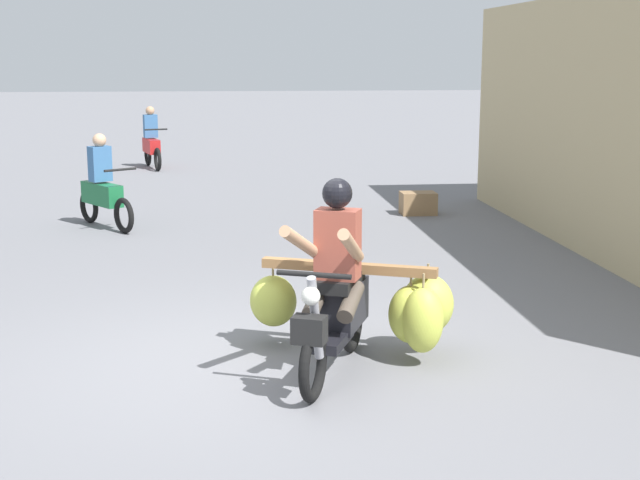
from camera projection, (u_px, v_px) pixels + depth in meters
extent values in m
plane|color=slate|center=(236.00, 364.00, 7.51)|extent=(120.00, 120.00, 0.00)
torus|color=black|center=(313.00, 365.00, 6.65)|extent=(0.29, 0.55, 0.56)
torus|color=black|center=(352.00, 320.00, 7.78)|extent=(0.29, 0.55, 0.56)
cube|color=black|center=(331.00, 340.00, 7.11)|extent=(0.43, 0.61, 0.08)
cube|color=black|center=(344.00, 304.00, 7.46)|extent=(0.50, 0.70, 0.36)
cube|color=black|center=(341.00, 281.00, 7.34)|extent=(0.47, 0.65, 0.10)
cylinder|color=gray|center=(315.00, 318.00, 6.64)|extent=(0.17, 0.29, 0.69)
cylinder|color=black|center=(314.00, 275.00, 6.53)|extent=(0.53, 0.25, 0.04)
sphere|color=silver|center=(311.00, 296.00, 6.49)|extent=(0.14, 0.14, 0.14)
cube|color=black|center=(309.00, 330.00, 6.50)|extent=(0.28, 0.24, 0.20)
cube|color=black|center=(313.00, 326.00, 6.59)|extent=(0.20, 0.30, 0.04)
cube|color=olive|center=(348.00, 267.00, 7.54)|extent=(1.43, 0.66, 0.08)
cube|color=olive|center=(353.00, 266.00, 7.72)|extent=(1.28, 0.59, 0.06)
ellipsoid|color=#B7C147|center=(423.00, 320.00, 7.37)|extent=(0.43, 0.41, 0.55)
cylinder|color=#998459|center=(424.00, 282.00, 7.30)|extent=(0.02, 0.02, 0.15)
ellipsoid|color=#BBC54B|center=(273.00, 301.00, 7.90)|extent=(0.56, 0.55, 0.45)
cylinder|color=#998459|center=(273.00, 269.00, 7.84)|extent=(0.02, 0.02, 0.18)
ellipsoid|color=#B9C449|center=(427.00, 304.00, 7.71)|extent=(0.50, 0.46, 0.52)
cylinder|color=#998459|center=(428.00, 271.00, 7.65)|extent=(0.02, 0.02, 0.13)
ellipsoid|color=#B6C046|center=(410.00, 314.00, 7.49)|extent=(0.44, 0.41, 0.49)
cylinder|color=#998459|center=(411.00, 280.00, 7.43)|extent=(0.02, 0.02, 0.17)
cube|color=#994738|center=(338.00, 244.00, 7.16)|extent=(0.40, 0.33, 0.56)
sphere|color=black|center=(337.00, 193.00, 7.06)|extent=(0.24, 0.24, 0.24)
cylinder|color=tan|center=(351.00, 246.00, 6.77)|extent=(0.31, 0.71, 0.39)
cylinder|color=tan|center=(302.00, 243.00, 6.88)|extent=(0.40, 0.68, 0.39)
cylinder|color=#4C4238|center=(351.00, 302.00, 7.09)|extent=(0.29, 0.46, 0.27)
cylinder|color=#4C4238|center=(317.00, 299.00, 7.17)|extent=(0.29, 0.46, 0.27)
torus|color=black|center=(158.00, 159.00, 20.07)|extent=(0.21, 0.52, 0.52)
torus|color=black|center=(148.00, 154.00, 21.07)|extent=(0.21, 0.52, 0.52)
cube|color=red|center=(151.00, 146.00, 20.61)|extent=(0.47, 0.93, 0.32)
cylinder|color=black|center=(156.00, 129.00, 19.98)|extent=(0.49, 0.17, 0.04)
cube|color=#386699|center=(150.00, 126.00, 20.54)|extent=(0.34, 0.27, 0.52)
sphere|color=tan|center=(150.00, 111.00, 20.45)|extent=(0.20, 0.20, 0.20)
torus|color=black|center=(124.00, 216.00, 12.99)|extent=(0.36, 0.48, 0.52)
torus|color=black|center=(89.00, 206.00, 13.82)|extent=(0.36, 0.48, 0.52)
cube|color=#196638|center=(102.00, 194.00, 13.43)|extent=(0.70, 0.88, 0.32)
cylinder|color=black|center=(120.00, 170.00, 12.90)|extent=(0.44, 0.31, 0.04)
cube|color=#386699|center=(100.00, 164.00, 13.36)|extent=(0.36, 0.33, 0.52)
sphere|color=tan|center=(99.00, 140.00, 13.27)|extent=(0.20, 0.20, 0.20)
cube|color=olive|center=(418.00, 203.00, 14.58)|extent=(0.56, 0.40, 0.36)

